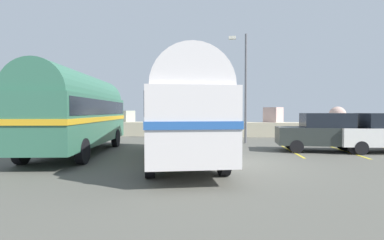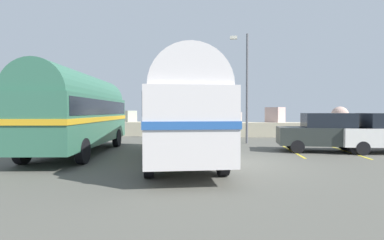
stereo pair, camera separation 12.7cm
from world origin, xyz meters
name	(u,v)px [view 2 (the right image)]	position (x,y,z in m)	size (l,w,h in m)	color
ground	(234,163)	(0.00, 0.00, 0.01)	(32.00, 26.00, 0.02)	#56554C
breakwater	(228,128)	(0.04, 11.80, 0.68)	(31.36, 2.43, 2.34)	#BCB397
vintage_coach	(180,109)	(-2.09, 0.15, 2.05)	(4.20, 8.90, 3.70)	black
second_coach	(79,110)	(-7.01, 1.70, 2.05)	(3.46, 8.82, 3.70)	black
parked_car_nearest	(324,132)	(4.39, 3.47, 0.97)	(4.20, 1.96, 1.86)	black
parked_car_middle	(383,133)	(7.03, 3.36, 0.97)	(4.18, 1.90, 1.86)	black
lamp_post	(245,82)	(0.94, 6.86, 3.73)	(1.10, 0.65, 6.64)	#5B5B60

